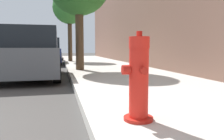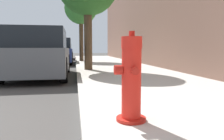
{
  "view_description": "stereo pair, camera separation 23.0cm",
  "coord_description": "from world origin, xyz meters",
  "px_view_note": "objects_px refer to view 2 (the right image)",
  "views": [
    {
      "loc": [
        1.67,
        -2.07,
        0.91
      ],
      "look_at": [
        2.48,
        1.26,
        0.56
      ],
      "focal_mm": 35.0,
      "sensor_mm": 36.0,
      "label": 1
    },
    {
      "loc": [
        1.9,
        -2.12,
        0.91
      ],
      "look_at": [
        2.48,
        1.26,
        0.56
      ],
      "focal_mm": 35.0,
      "sensor_mm": 36.0,
      "label": 2
    }
  ],
  "objects_px": {
    "parked_car_mid": "(56,52)",
    "street_tree_far": "(81,8)",
    "fire_hydrant": "(131,80)",
    "parked_car_far": "(62,52)",
    "parked_car_near": "(38,54)"
  },
  "relations": [
    {
      "from": "parked_car_mid",
      "to": "parked_car_near",
      "type": "bearing_deg",
      "value": -90.47
    },
    {
      "from": "parked_car_far",
      "to": "parked_car_mid",
      "type": "bearing_deg",
      "value": -90.16
    },
    {
      "from": "fire_hydrant",
      "to": "parked_car_near",
      "type": "distance_m",
      "value": 5.14
    },
    {
      "from": "parked_car_mid",
      "to": "parked_car_far",
      "type": "xyz_separation_m",
      "value": [
        0.02,
        5.59,
        -0.1
      ]
    },
    {
      "from": "fire_hydrant",
      "to": "parked_car_far",
      "type": "relative_size",
      "value": 0.21
    },
    {
      "from": "fire_hydrant",
      "to": "parked_car_mid",
      "type": "relative_size",
      "value": 0.22
    },
    {
      "from": "parked_car_far",
      "to": "street_tree_far",
      "type": "height_order",
      "value": "street_tree_far"
    },
    {
      "from": "parked_car_mid",
      "to": "street_tree_far",
      "type": "distance_m",
      "value": 2.94
    },
    {
      "from": "street_tree_far",
      "to": "parked_car_mid",
      "type": "bearing_deg",
      "value": -170.26
    },
    {
      "from": "parked_car_near",
      "to": "parked_car_mid",
      "type": "relative_size",
      "value": 0.93
    },
    {
      "from": "street_tree_far",
      "to": "fire_hydrant",
      "type": "bearing_deg",
      "value": -89.13
    },
    {
      "from": "parked_car_far",
      "to": "street_tree_far",
      "type": "xyz_separation_m",
      "value": [
        1.45,
        -5.34,
        2.64
      ]
    },
    {
      "from": "parked_car_far",
      "to": "street_tree_far",
      "type": "relative_size",
      "value": 1.1
    },
    {
      "from": "parked_car_near",
      "to": "parked_car_far",
      "type": "distance_m",
      "value": 11.59
    },
    {
      "from": "parked_car_mid",
      "to": "parked_car_far",
      "type": "height_order",
      "value": "parked_car_mid"
    }
  ]
}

